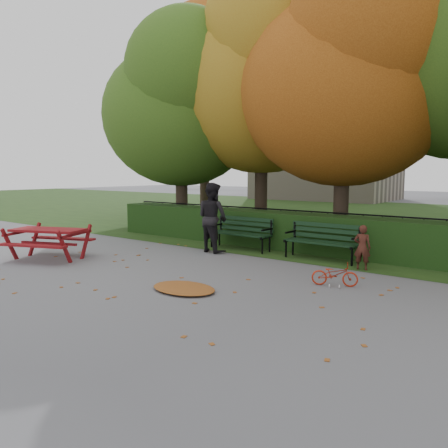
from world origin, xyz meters
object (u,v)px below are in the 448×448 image
Objects in this scene: tree_f at (207,91)px; child at (362,247)px; bench_left at (242,230)px; bicycle at (335,274)px; adult at (212,217)px; tree_b at (267,73)px; picnic_table at (48,236)px; tree_c at (353,73)px; tree_a at (183,103)px; bench_right at (323,239)px.

child is at bearing -32.74° from tree_f.
bench_left is 4.24m from bicycle.
bench_left is 0.98m from adult.
picnic_table is (-1.82, -7.05, -4.82)m from tree_b.
tree_c is 6.55m from bicycle.
tree_f is 12.31m from child.
tree_b is 8.73m from picnic_table.
bench_left is 1.82× the size of child.
bench_left is at bearing 36.92° from bicycle.
tree_a is 4.16× the size of bench_right.
child is (7.44, -2.38, -4.03)m from tree_a.
tree_a is at bearing -62.02° from tree_f.
tree_c reaches higher than child.
tree_c is 5.31m from bench_left.
tree_a is at bearing -176.35° from tree_c.
picnic_table is at bearing -73.25° from tree_f.
tree_a is 6.04m from tree_c.
tree_f is at bearing 152.01° from tree_b.
tree_a is 5.69m from adult.
picnic_table is at bearing -126.49° from bench_left.
adult is (0.75, -3.85, -4.48)m from tree_b.
picnic_table is at bearing 83.14° from bicycle.
adult is (2.57, 3.20, 0.34)m from picnic_table.
bicycle is at bearing -39.04° from tree_f.
tree_f reaches higher than child.
bicycle is at bearing 83.18° from child.
picnic_table is (2.87, -9.54, -5.11)m from tree_f.
adult is at bearing -129.52° from tree_c.
picnic_table is at bearing -143.25° from bench_right.
tree_b is 5.87m from bench_left.
tree_b is 4.88× the size of bench_right.
tree_f is at bearing 136.49° from bench_left.
tree_f is at bearing 117.98° from tree_a.
bench_left is at bearing -69.42° from tree_b.
tree_b reaches higher than child.
bench_left is at bearing -106.49° from adult.
tree_c is at bearing -3.69° from bicycle.
bench_right is 2.12× the size of bicycle.
tree_c is 5.33m from child.
bench_right is 6.69m from picnic_table.
child is (4.70, -3.55, -4.91)m from tree_b.
tree_b is 6.76m from bench_right.
bench_right is at bearing -33.16° from child.
tree_f is at bearing 84.73° from picnic_table.
bench_right is 1.82× the size of child.
child is at bearing -17.71° from tree_a.
tree_c is 4.87m from bench_right.
tree_b reaches higher than tree_a.
picnic_table is at bearing 18.50° from child.
tree_b reaches higher than bench_right.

